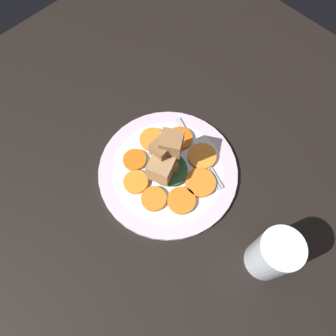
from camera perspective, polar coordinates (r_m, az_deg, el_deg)
table_slab at (r=71.66cm, az=-0.00°, el=-1.03°), size 120.00×120.00×2.00cm
plate at (r=70.27cm, az=-0.00°, el=-0.53°), size 29.82×29.82×1.05cm
carrot_slice_0 at (r=72.70cm, az=-2.73°, el=4.99°), size 5.69×5.69×0.85cm
carrot_slice_1 at (r=70.65cm, az=-5.83°, el=1.43°), size 5.00×5.00×0.85cm
carrot_slice_2 at (r=68.52cm, az=-5.62°, el=-2.45°), size 5.20×5.20×0.85cm
carrot_slice_3 at (r=66.95cm, az=-2.48°, el=-5.39°), size 5.25×5.25×0.85cm
carrot_slice_4 at (r=66.83cm, az=2.36°, el=-5.68°), size 5.81×5.81×0.85cm
carrot_slice_5 at (r=68.48cm, az=5.68°, el=-2.54°), size 6.39×6.39×0.85cm
carrot_slice_6 at (r=71.05cm, az=5.96°, el=2.05°), size 6.17×6.17×0.85cm
carrot_slice_7 at (r=72.81cm, az=2.07°, el=5.19°), size 5.66×5.66×0.85cm
center_pile at (r=66.17cm, az=-0.34°, el=1.18°), size 8.72×9.85×10.03cm
fork at (r=71.43cm, az=5.21°, el=2.41°), size 18.78×7.92×0.40cm
water_glass at (r=62.08cm, az=17.58°, el=-14.40°), size 7.57×7.57×12.33cm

